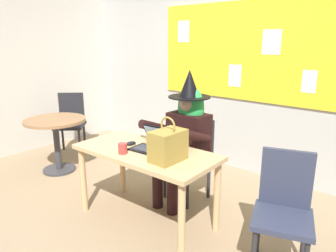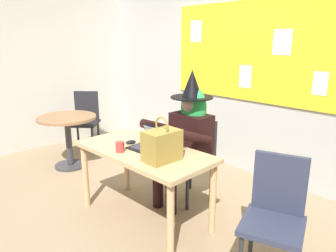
# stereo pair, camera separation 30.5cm
# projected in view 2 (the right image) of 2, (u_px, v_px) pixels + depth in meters

# --- Properties ---
(ground_plane) EXTENTS (24.00, 24.00, 0.00)m
(ground_plane) POSITION_uv_depth(u_px,v_px,m) (138.00, 219.00, 3.08)
(ground_plane) COLOR #937A5B
(wall_back_bulletin) EXTENTS (5.68, 1.95, 2.99)m
(wall_back_bulletin) POSITION_uv_depth(u_px,v_px,m) (253.00, 55.00, 3.88)
(wall_back_bulletin) COLOR #B2B2AD
(wall_back_bulletin) RESTS_ON ground
(wall_side_window) EXTENTS (0.12, 11.69, 2.99)m
(wall_side_window) POSITION_uv_depth(u_px,v_px,m) (16.00, 53.00, 4.67)
(wall_side_window) COLOR beige
(wall_side_window) RESTS_ON ground
(desk_main) EXTENTS (1.37, 0.72, 0.71)m
(desk_main) POSITION_uv_depth(u_px,v_px,m) (144.00, 159.00, 2.93)
(desk_main) COLOR tan
(desk_main) RESTS_ON ground
(chair_at_desk) EXTENTS (0.46, 0.46, 0.88)m
(chair_at_desk) POSITION_uv_depth(u_px,v_px,m) (195.00, 155.00, 3.40)
(chair_at_desk) COLOR black
(chair_at_desk) RESTS_ON ground
(person_costumed) EXTENTS (0.59, 0.68, 1.40)m
(person_costumed) POSITION_uv_depth(u_px,v_px,m) (187.00, 132.00, 3.25)
(person_costumed) COLOR black
(person_costumed) RESTS_ON ground
(laptop) EXTENTS (0.35, 0.34, 0.21)m
(laptop) POSITION_uv_depth(u_px,v_px,m) (151.00, 143.00, 2.93)
(laptop) COLOR black
(laptop) RESTS_ON desk_main
(computer_mouse) EXTENTS (0.08, 0.12, 0.03)m
(computer_mouse) POSITION_uv_depth(u_px,v_px,m) (131.00, 142.00, 3.06)
(computer_mouse) COLOR black
(computer_mouse) RESTS_ON desk_main
(handbag) EXTENTS (0.20, 0.30, 0.38)m
(handbag) POSITION_uv_depth(u_px,v_px,m) (162.00, 145.00, 2.61)
(handbag) COLOR olive
(handbag) RESTS_ON desk_main
(coffee_mug) EXTENTS (0.08, 0.08, 0.09)m
(coffee_mug) POSITION_uv_depth(u_px,v_px,m) (120.00, 147.00, 2.83)
(coffee_mug) COLOR #B23833
(coffee_mug) RESTS_ON desk_main
(side_table_round) EXTENTS (0.77, 0.77, 0.71)m
(side_table_round) POSITION_uv_depth(u_px,v_px,m) (68.00, 130.00, 4.23)
(side_table_round) COLOR #8E6642
(side_table_round) RESTS_ON ground
(chair_spare_by_window) EXTENTS (0.59, 0.59, 0.91)m
(chair_spare_by_window) POSITION_uv_depth(u_px,v_px,m) (85.00, 117.00, 4.97)
(chair_spare_by_window) COLOR black
(chair_spare_by_window) RESTS_ON ground
(chair_extra_corner) EXTENTS (0.54, 0.54, 0.90)m
(chair_extra_corner) POSITION_uv_depth(u_px,v_px,m) (275.00, 211.00, 2.26)
(chair_extra_corner) COLOR #2D3347
(chair_extra_corner) RESTS_ON ground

